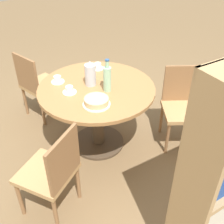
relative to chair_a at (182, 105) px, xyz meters
name	(u,v)px	position (x,y,z in m)	size (l,w,h in m)	color
ground_plane	(98,143)	(0.84, -0.40, -0.47)	(14.00, 14.00, 0.00)	brown
dining_table	(97,102)	(0.84, -0.40, 0.10)	(1.18, 1.18, 0.75)	#473828
chair_a	(182,105)	(0.00, 0.00, 0.00)	(0.57, 0.57, 0.87)	olive
chair_b	(38,84)	(1.19, -1.25, 0.00)	(0.53, 0.53, 0.87)	olive
chair_c	(52,172)	(1.57, 0.18, 0.00)	(0.58, 0.58, 0.87)	olive
coffee_pot	(90,74)	(0.86, -0.47, 0.40)	(0.11, 0.11, 0.26)	silver
water_bottle	(107,78)	(0.78, -0.28, 0.42)	(0.08, 0.08, 0.33)	#99C6A3
cake_main	(96,102)	(0.99, -0.12, 0.31)	(0.25, 0.25, 0.07)	white
cup_a	(98,66)	(0.63, -0.74, 0.31)	(0.14, 0.14, 0.07)	white
cup_b	(58,80)	(1.13, -0.69, 0.31)	(0.14, 0.14, 0.07)	white
cup_c	(69,90)	(1.11, -0.44, 0.31)	(0.14, 0.14, 0.07)	white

